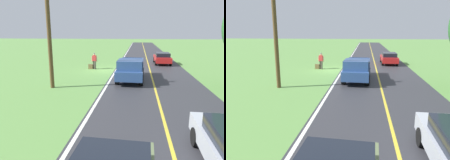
% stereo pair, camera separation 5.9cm
% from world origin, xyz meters
% --- Properties ---
extents(ground_plane, '(200.00, 200.00, 0.00)m').
position_xyz_m(ground_plane, '(0.00, 0.00, 0.00)').
color(ground_plane, '#609347').
extents(road_surface, '(7.36, 120.00, 0.00)m').
position_xyz_m(road_surface, '(-4.56, 0.00, 0.00)').
color(road_surface, '#333338').
rests_on(road_surface, ground).
extents(lane_edge_line, '(0.16, 117.60, 0.00)m').
position_xyz_m(lane_edge_line, '(-1.06, 0.00, 0.01)').
color(lane_edge_line, silver).
rests_on(lane_edge_line, ground).
extents(lane_centre_line, '(0.14, 117.60, 0.00)m').
position_xyz_m(lane_centre_line, '(-4.56, 0.00, 0.01)').
color(lane_centre_line, gold).
rests_on(lane_centre_line, ground).
extents(hitchhiker_walking, '(0.62, 0.53, 1.75)m').
position_xyz_m(hitchhiker_walking, '(1.33, -0.57, 0.98)').
color(hitchhiker_walking, '#4C473D').
rests_on(hitchhiker_walking, ground).
extents(suitcase_carried, '(0.47, 0.23, 0.52)m').
position_xyz_m(suitcase_carried, '(1.76, -0.52, 0.26)').
color(suitcase_carried, brown).
rests_on(suitcase_carried, ground).
extents(pickup_truck_passing, '(2.21, 5.45, 1.82)m').
position_xyz_m(pickup_truck_passing, '(-2.74, 4.47, 0.97)').
color(pickup_truck_passing, '#2D4C84').
rests_on(pickup_truck_passing, ground).
extents(sedan_near_oncoming, '(1.94, 4.41, 1.41)m').
position_xyz_m(sedan_near_oncoming, '(-6.26, -5.24, 0.75)').
color(sedan_near_oncoming, red).
rests_on(sedan_near_oncoming, ground).
extents(utility_pole_roadside, '(0.28, 0.28, 7.64)m').
position_xyz_m(utility_pole_roadside, '(2.72, 7.39, 3.82)').
color(utility_pole_roadside, brown).
rests_on(utility_pole_roadside, ground).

